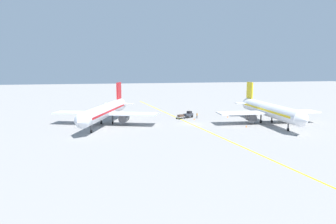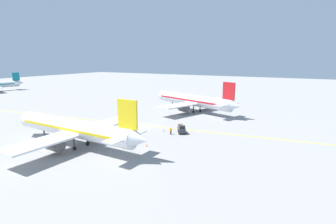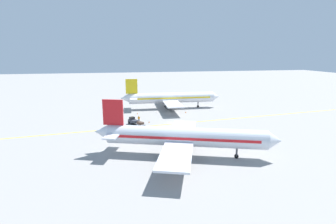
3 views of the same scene
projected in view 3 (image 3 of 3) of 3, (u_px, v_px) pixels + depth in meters
ground_plane at (173, 124)px, 72.70m from camera, size 400.00×400.00×0.00m
apron_yellow_centreline at (173, 124)px, 72.69m from camera, size 14.47×119.22×0.01m
airplane_at_gate at (171, 98)px, 92.37m from camera, size 28.20×35.51×10.60m
airplane_adjacent_stand at (183, 137)px, 49.48m from camera, size 28.15×34.49×10.60m
baggage_tug_dark at (133, 121)px, 72.34m from camera, size 3.34×2.89×2.11m
baggage_cart_trailing at (140, 124)px, 70.04m from camera, size 2.95×2.56×1.24m
ground_crew_worker at (139, 119)px, 74.80m from camera, size 0.22×0.58×1.68m
traffic_cone_near_nose at (137, 113)px, 84.17m from camera, size 0.32×0.32×0.55m
traffic_cone_mid_apron at (186, 112)px, 86.03m from camera, size 0.32×0.32×0.55m
traffic_cone_by_wingtip at (149, 122)px, 73.87m from camera, size 0.32×0.32×0.55m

